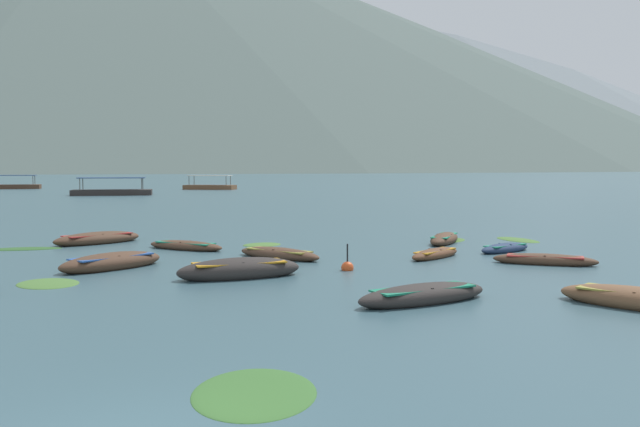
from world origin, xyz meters
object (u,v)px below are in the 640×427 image
(rowboat_10, at_px, (444,239))
(ferry_2, at_px, (210,187))
(rowboat_7, at_px, (505,248))
(ferry_1, at_px, (112,192))
(rowboat_3, at_px, (98,239))
(rowboat_5, at_px, (423,295))
(mooring_buoy, at_px, (347,267))
(rowboat_8, at_px, (545,260))
(rowboat_1, at_px, (239,270))
(rowboat_2, at_px, (435,254))
(rowboat_6, at_px, (112,262))
(rowboat_9, at_px, (186,246))
(rowboat_11, at_px, (639,300))
(rowboat_0, at_px, (279,254))
(ferry_0, at_px, (14,186))

(rowboat_10, bearing_deg, ferry_2, 105.52)
(rowboat_7, bearing_deg, ferry_2, 106.14)
(ferry_1, bearing_deg, rowboat_3, -75.34)
(rowboat_3, height_order, rowboat_5, rowboat_3)
(ferry_2, relative_size, mooring_buoy, 7.97)
(rowboat_8, bearing_deg, rowboat_1, -166.08)
(rowboat_2, relative_size, rowboat_6, 0.77)
(rowboat_3, bearing_deg, mooring_buoy, -37.91)
(rowboat_10, distance_m, mooring_buoy, 10.40)
(rowboat_8, xyz_separation_m, mooring_buoy, (-7.76, -1.33, -0.06))
(rowboat_9, height_order, rowboat_11, rowboat_11)
(rowboat_8, relative_size, rowboat_9, 0.99)
(rowboat_3, height_order, rowboat_6, rowboat_6)
(rowboat_0, height_order, rowboat_3, rowboat_3)
(rowboat_9, xyz_separation_m, ferry_1, (-19.78, 60.05, 0.29))
(rowboat_2, bearing_deg, rowboat_10, 74.46)
(rowboat_10, bearing_deg, rowboat_3, 179.09)
(rowboat_5, height_order, rowboat_10, rowboat_5)
(rowboat_6, bearing_deg, rowboat_5, -32.44)
(rowboat_6, bearing_deg, ferry_1, 105.31)
(rowboat_10, bearing_deg, ferry_1, 119.15)
(rowboat_0, bearing_deg, mooring_buoy, -52.51)
(rowboat_2, height_order, mooring_buoy, mooring_buoy)
(rowboat_0, height_order, ferry_1, ferry_1)
(rowboat_7, distance_m, mooring_buoy, 9.08)
(rowboat_3, xyz_separation_m, mooring_buoy, (11.75, -9.15, -0.12))
(rowboat_2, distance_m, rowboat_10, 5.70)
(rowboat_8, height_order, ferry_0, ferry_0)
(rowboat_2, distance_m, rowboat_5, 9.60)
(rowboat_6, xyz_separation_m, rowboat_9, (1.74, 5.84, -0.07))
(rowboat_11, bearing_deg, rowboat_0, 134.36)
(rowboat_1, distance_m, ferry_0, 105.37)
(rowboat_7, relative_size, rowboat_10, 0.74)
(rowboat_0, relative_size, rowboat_10, 0.94)
(rowboat_2, height_order, ferry_2, ferry_2)
(rowboat_1, distance_m, rowboat_10, 13.89)
(rowboat_1, relative_size, rowboat_2, 1.41)
(rowboat_5, distance_m, ferry_2, 96.88)
(rowboat_7, distance_m, ferry_0, 105.04)
(rowboat_6, xyz_separation_m, rowboat_11, (16.12, -7.51, -0.02))
(rowboat_0, height_order, ferry_0, ferry_0)
(ferry_1, bearing_deg, mooring_buoy, -68.09)
(rowboat_1, bearing_deg, ferry_1, 108.64)
(mooring_buoy, bearing_deg, rowboat_1, -157.99)
(rowboat_1, height_order, ferry_1, ferry_1)
(rowboat_3, relative_size, rowboat_7, 1.42)
(rowboat_0, bearing_deg, ferry_1, 110.93)
(rowboat_1, height_order, rowboat_2, rowboat_1)
(rowboat_10, distance_m, ferry_1, 66.07)
(ferry_1, bearing_deg, rowboat_8, -62.11)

